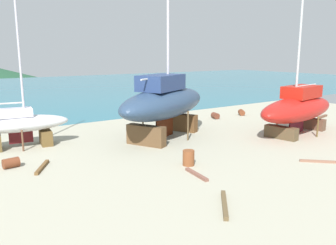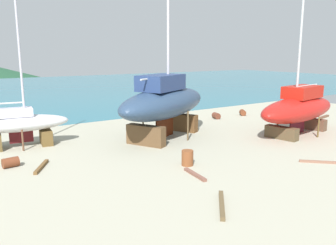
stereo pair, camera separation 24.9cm
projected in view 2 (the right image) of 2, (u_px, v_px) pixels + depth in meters
The scene contains 16 objects.
ground_plane at pixel (221, 146), 23.33m from camera, with size 50.64×50.64×0.00m, color #AAA790.
sea_water at pixel (44, 89), 60.23m from camera, with size 165.12×65.24×0.01m, color teal.
sailboat_far_slipway at pixel (20, 124), 22.79m from camera, with size 6.40×2.72×9.53m.
sailboat_large_starboard at pixel (299, 108), 26.51m from camera, with size 9.90×4.55×15.85m.
sailboat_mid_port at pixel (164, 102), 25.17m from camera, with size 10.70×7.71×16.09m.
worker at pixel (20, 124), 26.48m from camera, with size 0.36×0.49×1.61m.
barrel_blue_faded at pixel (216, 116), 32.96m from camera, with size 0.57×0.57×0.82m, color brown.
barrel_rust_near at pixel (187, 158), 19.19m from camera, with size 0.65×0.65×0.85m, color brown.
barrel_tipped_center at pixel (243, 113), 34.78m from camera, with size 0.56×0.56×0.82m, color brown.
barrel_tipped_right at pixel (11, 162), 18.89m from camera, with size 0.55×0.55×0.82m, color brown.
timber_long_aft at pixel (222, 205), 14.04m from camera, with size 2.57×0.19×0.17m, color brown.
timber_short_skew at pixel (195, 174), 17.60m from camera, with size 1.94×0.20×0.14m, color brown.
timber_long_fore at pixel (324, 117), 33.49m from camera, with size 1.92×0.24×0.19m, color brown.
timber_plank_near at pixel (268, 111), 36.73m from camera, with size 1.40×0.12×0.19m, color brown.
timber_short_cross at pixel (323, 162), 19.61m from camera, with size 2.62×0.13×0.14m, color #885C48.
timber_plank_far at pixel (41, 167), 18.78m from camera, with size 2.22×0.19×0.16m, color brown.
Camera 2 is at (-15.54, -21.31, 6.11)m, focal length 37.06 mm.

